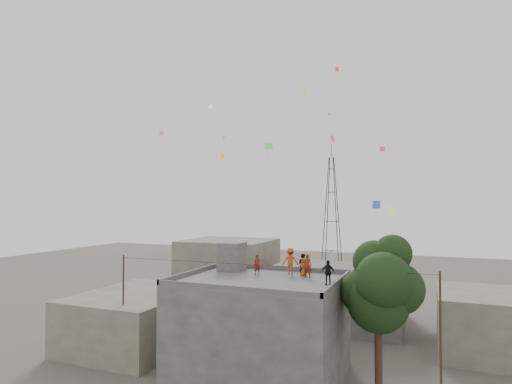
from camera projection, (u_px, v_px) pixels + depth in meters
ground at (260, 376)px, 26.97m from camera, size 140.00×140.00×0.00m
main_building at (260, 328)px, 27.04m from camera, size 10.00×8.00×6.10m
parapet at (260, 277)px, 27.13m from camera, size 10.00×8.00×0.30m
stair_head_box at (232, 256)px, 30.76m from camera, size 1.60×1.80×2.00m
neighbor_west at (137, 319)px, 33.02m from camera, size 8.00×10.00×4.00m
neighbor_north at (336, 295)px, 39.23m from camera, size 12.00×9.00×5.00m
neighbor_northwest at (228, 273)px, 45.64m from camera, size 9.00×8.00×7.00m
neighbor_east at (490, 324)px, 30.99m from camera, size 7.00×8.00×4.40m
tree at (381, 286)px, 24.89m from camera, size 4.90×4.60×9.10m
utility_line at (260, 321)px, 25.72m from camera, size 20.12×0.62×7.40m
transmission_tower at (332, 215)px, 65.73m from camera, size 2.97×2.97×20.01m
person_red_adult at (307, 266)px, 27.87m from camera, size 0.56×0.37×1.52m
person_orange_child at (303, 267)px, 28.37m from camera, size 0.70×0.64×1.20m
person_dark_child at (303, 264)px, 28.70m from camera, size 0.88×0.81×1.46m
person_dark_adult at (328, 273)px, 25.32m from camera, size 0.90×0.47×1.46m
person_orange_adult at (290, 261)px, 29.19m from camera, size 1.28×0.94×1.78m
person_red_child at (257, 264)px, 28.97m from camera, size 0.59×0.58×1.37m
kites at (293, 139)px, 33.91m from camera, size 20.09×17.74×12.75m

